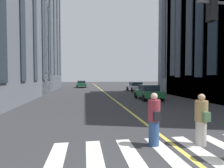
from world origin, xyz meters
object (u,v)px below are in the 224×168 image
car_green_trailing (148,92)px  car_white_mid (135,86)px  pedestrian_companion (201,120)px  car_green_oncoming (82,84)px  pedestrian_near (154,119)px

car_green_trailing → car_white_mid: (10.21, -1.64, 0.00)m
pedestrian_companion → car_green_oncoming: bearing=7.3°
car_green_oncoming → pedestrian_companion: pedestrian_companion is taller
car_green_trailing → pedestrian_companion: pedestrian_companion is taller
car_green_trailing → pedestrian_near: 11.97m
car_green_trailing → pedestrian_companion: 11.76m
pedestrian_near → car_green_oncoming: bearing=4.8°
car_white_mid → pedestrian_companion: pedestrian_companion is taller
car_white_mid → car_green_oncoming: bearing=36.7°
pedestrian_companion → pedestrian_near: bearing=82.6°
car_green_trailing → pedestrian_companion: (-11.51, 2.43, 0.11)m
car_white_mid → pedestrian_near: pedestrian_near is taller
car_green_oncoming → car_green_trailing: size_ratio=1.13×
car_green_oncoming → car_green_trailing: bearing=-162.7°
car_green_oncoming → car_white_mid: same height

